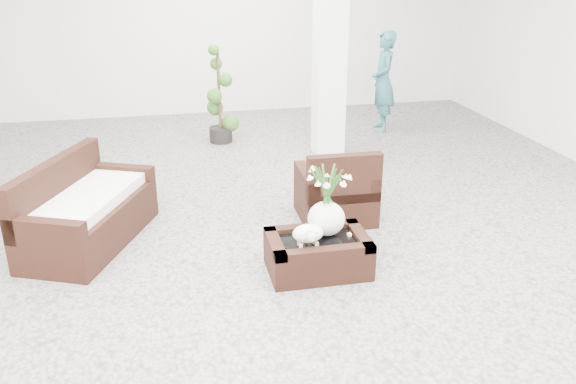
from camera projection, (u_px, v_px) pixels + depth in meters
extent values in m
plane|color=gray|center=(286.00, 246.00, 5.88)|extent=(11.00, 11.00, 0.00)
cube|color=white|center=(330.00, 29.00, 7.99)|extent=(0.40, 0.40, 3.50)
cube|color=black|center=(318.00, 255.00, 5.37)|extent=(0.90, 0.60, 0.31)
ellipsoid|color=white|center=(308.00, 235.00, 5.16)|extent=(0.28, 0.23, 0.21)
cylinder|color=white|center=(349.00, 234.00, 5.38)|extent=(0.04, 0.04, 0.03)
cube|color=black|center=(336.00, 182.00, 6.36)|extent=(0.79, 0.76, 0.83)
cube|color=black|center=(87.00, 203.00, 5.81)|extent=(1.32, 1.75, 0.84)
imported|color=#31646E|center=(383.00, 82.00, 9.45)|extent=(0.47, 0.63, 1.59)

